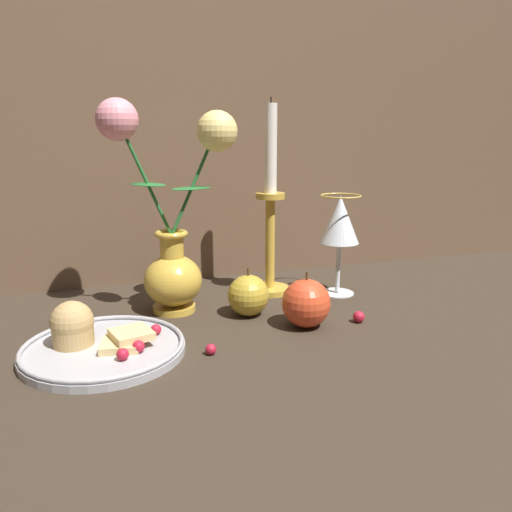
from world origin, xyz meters
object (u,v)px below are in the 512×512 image
apple_beside_vase (306,303)px  apple_near_glass (248,295)px  plate_with_pastries (98,342)px  candlestick (270,217)px  vase (172,224)px  wine_glass (340,223)px

apple_beside_vase → apple_near_glass: size_ratio=1.09×
plate_with_pastries → candlestick: bearing=29.9°
apple_beside_vase → apple_near_glass: (-0.07, 0.07, -0.00)m
vase → candlestick: bearing=13.5°
vase → plate_with_pastries: vase is taller
vase → plate_with_pastries: size_ratio=1.57×
plate_with_pastries → apple_near_glass: size_ratio=2.71×
candlestick → vase: bearing=-166.5°
vase → apple_near_glass: bearing=-27.8°
apple_beside_vase → apple_near_glass: bearing=132.3°
wine_glass → apple_beside_vase: bearing=-133.0°
candlestick → apple_beside_vase: size_ratio=4.02×
candlestick → plate_with_pastries: bearing=-150.1°
vase → wine_glass: bearing=-0.5°
vase → apple_beside_vase: size_ratio=3.92×
vase → apple_near_glass: 0.16m
wine_glass → apple_near_glass: bearing=-163.7°
plate_with_pastries → vase: bearing=46.8°
apple_beside_vase → wine_glass: bearing=47.0°
plate_with_pastries → candlestick: (0.30, 0.17, 0.12)m
apple_beside_vase → vase: bearing=143.3°
wine_glass → candlestick: candlestick is taller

